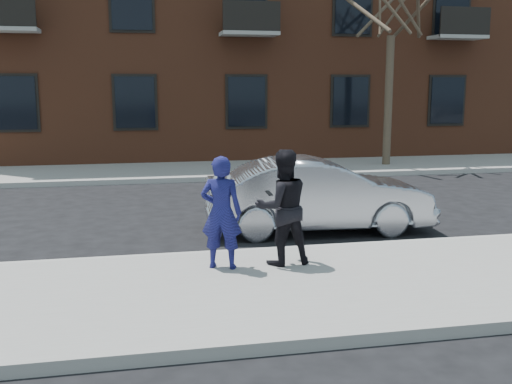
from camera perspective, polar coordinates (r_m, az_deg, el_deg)
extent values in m
plane|color=black|center=(9.00, 14.13, -8.13)|extent=(100.00, 100.00, 0.00)
cube|color=gray|center=(8.76, 14.87, -8.15)|extent=(50.00, 3.50, 0.15)
cube|color=#999691|center=(10.33, 10.44, -5.17)|extent=(50.00, 0.10, 0.15)
cube|color=gray|center=(19.49, -0.25, 2.20)|extent=(50.00, 3.50, 0.15)
cube|color=#999691|center=(17.74, 0.89, 1.41)|extent=(50.00, 0.10, 0.15)
cube|color=brown|center=(26.51, 1.17, 17.15)|extent=(24.00, 10.00, 12.00)
cube|color=black|center=(20.95, -21.99, 7.86)|extent=(1.30, 0.06, 1.70)
cube|color=black|center=(22.01, 8.98, 8.54)|extent=(1.30, 0.06, 1.70)
cube|color=black|center=(21.11, -22.59, 16.56)|extent=(1.30, 0.06, 1.70)
cube|color=black|center=(22.16, 9.22, 16.84)|extent=(1.30, 0.06, 1.70)
cylinder|color=#3B3023|center=(20.44, 12.50, 8.45)|extent=(0.26, 0.26, 4.20)
imported|color=#999BA3|center=(11.47, 5.96, -0.30)|extent=(4.36, 1.74, 1.41)
imported|color=navy|center=(8.61, -3.33, -1.96)|extent=(0.70, 0.57, 1.64)
cube|color=black|center=(8.74, -3.40, 1.55)|extent=(0.11, 0.14, 0.08)
imported|color=black|center=(8.80, 2.54, -1.46)|extent=(0.89, 0.73, 1.71)
cube|color=black|center=(8.88, 1.25, -0.11)|extent=(0.10, 0.15, 0.06)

